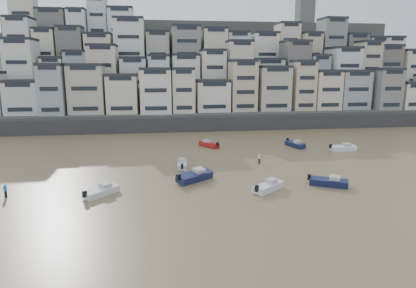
{
  "coord_description": "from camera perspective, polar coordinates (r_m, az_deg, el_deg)",
  "views": [
    {
      "loc": [
        -3.3,
        -25.98,
        15.92
      ],
      "look_at": [
        4.36,
        30.0,
        4.0
      ],
      "focal_mm": 32.0,
      "sensor_mm": 36.0,
      "label": 1
    }
  ],
  "objects": [
    {
      "name": "boat_c",
      "position": [
        52.38,
        -2.06,
        -4.82
      ],
      "size": [
        6.18,
        5.28,
        1.68
      ],
      "primitive_type": null,
      "rotation": [
        0.0,
        0.0,
        0.63
      ],
      "color": "#151C43",
      "rests_on": "ground"
    },
    {
      "name": "boat_g",
      "position": [
        75.22,
        20.07,
        -0.46
      ],
      "size": [
        5.46,
        1.83,
        1.49
      ],
      "primitive_type": null,
      "rotation": [
        0.0,
        0.0,
        0.01
      ],
      "color": "white",
      "rests_on": "ground"
    },
    {
      "name": "boat_i",
      "position": [
        76.27,
        13.24,
        0.1
      ],
      "size": [
        3.2,
        5.63,
        1.46
      ],
      "primitive_type": null,
      "rotation": [
        0.0,
        0.0,
        -1.28
      ],
      "color": "#151C43",
      "rests_on": "ground"
    },
    {
      "name": "ground",
      "position": [
        30.65,
        -0.5,
        -19.38
      ],
      "size": [
        400.0,
        400.0,
        0.0
      ],
      "primitive_type": "plane",
      "color": "olive",
      "rests_on": "ground"
    },
    {
      "name": "boat_b",
      "position": [
        52.86,
        18.09,
        -5.38
      ],
      "size": [
        5.66,
        4.16,
        1.49
      ],
      "primitive_type": null,
      "rotation": [
        0.0,
        0.0,
        -0.49
      ],
      "color": "#131A3D",
      "rests_on": "ground"
    },
    {
      "name": "boat_j",
      "position": [
        48.58,
        -16.09,
        -6.82
      ],
      "size": [
        4.78,
        4.96,
        1.42
      ],
      "primitive_type": null,
      "rotation": [
        0.0,
        0.0,
        0.82
      ],
      "color": "silver",
      "rests_on": "ground"
    },
    {
      "name": "person_blue",
      "position": [
        52.39,
        -28.73,
        -6.3
      ],
      "size": [
        0.44,
        0.44,
        1.74
      ],
      "primitive_type": null,
      "color": "blue",
      "rests_on": "ground"
    },
    {
      "name": "boat_f",
      "position": [
        59.38,
        -4.02,
        -2.99
      ],
      "size": [
        1.91,
        5.04,
        1.35
      ],
      "primitive_type": null,
      "rotation": [
        0.0,
        0.0,
        1.51
      ],
      "color": "silver",
      "rests_on": "ground"
    },
    {
      "name": "boat_h",
      "position": [
        74.39,
        0.15,
        0.1
      ],
      "size": [
        4.35,
        5.11,
        1.39
      ],
      "primitive_type": null,
      "rotation": [
        0.0,
        0.0,
        2.2
      ],
      "color": "maroon",
      "rests_on": "ground"
    },
    {
      "name": "hillside",
      "position": [
        132.09,
        0.06,
        10.65
      ],
      "size": [
        141.04,
        66.0,
        50.0
      ],
      "color": "#4C4C47",
      "rests_on": "ground"
    },
    {
      "name": "person_pink",
      "position": [
        62.19,
        7.89,
        -2.21
      ],
      "size": [
        0.44,
        0.44,
        1.74
      ],
      "primitive_type": null,
      "color": "#F4ACC2",
      "rests_on": "ground"
    },
    {
      "name": "boat_a",
      "position": [
        49.07,
        9.26,
        -6.26
      ],
      "size": [
        5.35,
        4.87,
        1.49
      ],
      "primitive_type": null,
      "rotation": [
        0.0,
        0.0,
        0.69
      ],
      "color": "silver",
      "rests_on": "ground"
    },
    {
      "name": "harbor_wall",
      "position": [
        93.04,
        0.52,
        3.15
      ],
      "size": [
        140.0,
        3.0,
        3.5
      ],
      "primitive_type": "cube",
      "color": "#38383A",
      "rests_on": "ground"
    }
  ]
}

